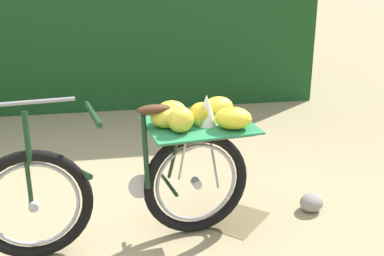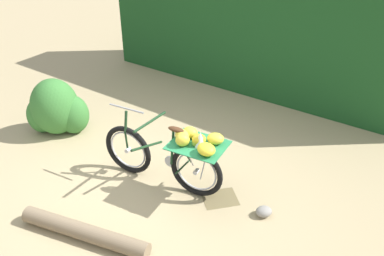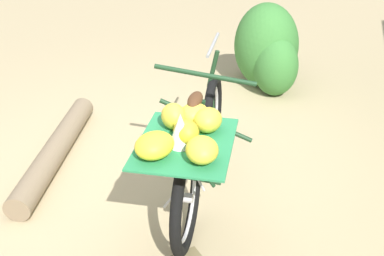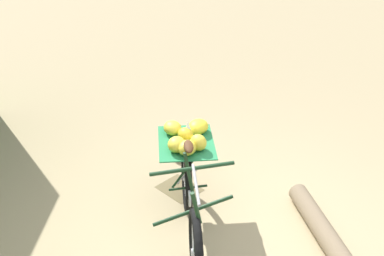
{
  "view_description": "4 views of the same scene",
  "coord_description": "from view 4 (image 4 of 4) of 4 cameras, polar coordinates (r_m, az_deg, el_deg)",
  "views": [
    {
      "loc": [
        1.9,
        1.88,
        1.83
      ],
      "look_at": [
        -0.69,
        0.24,
        0.75
      ],
      "focal_mm": 46.59,
      "sensor_mm": 36.0,
      "label": 1
    },
    {
      "loc": [
        0.28,
        4.28,
        3.5
      ],
      "look_at": [
        -0.64,
        0.2,
        0.97
      ],
      "focal_mm": 38.03,
      "sensor_mm": 36.0,
      "label": 2
    },
    {
      "loc": [
        -2.71,
        1.39,
        2.15
      ],
      "look_at": [
        -0.68,
        0.24,
        0.85
      ],
      "focal_mm": 43.5,
      "sensor_mm": 36.0,
      "label": 3
    },
    {
      "loc": [
        2.03,
        -2.35,
        3.03
      ],
      "look_at": [
        -0.63,
        0.31,
        0.95
      ],
      "focal_mm": 42.1,
      "sensor_mm": 36.0,
      "label": 4
    }
  ],
  "objects": [
    {
      "name": "ground_plane",
      "position": [
        4.34,
        3.09,
        -15.43
      ],
      "size": [
        60.0,
        60.0,
        0.0
      ],
      "primitive_type": "plane",
      "color": "tan"
    },
    {
      "name": "bicycle",
      "position": [
        4.24,
        -0.33,
        -7.35
      ],
      "size": [
        1.55,
        1.38,
        1.03
      ],
      "rotation": [
        0.0,
        0.0,
        -0.7
      ],
      "color": "black",
      "rests_on": "ground_plane"
    },
    {
      "name": "fallen_log",
      "position": [
        4.46,
        17.24,
        -13.82
      ],
      "size": [
        1.44,
        1.07,
        0.2
      ],
      "primitive_type": "cylinder",
      "rotation": [
        0.0,
        1.57,
        -0.6
      ],
      "color": "#7F6B51",
      "rests_on": "ground_plane"
    },
    {
      "name": "path_stone",
      "position": [
        5.54,
        -1.6,
        -3.45
      ],
      "size": [
        0.2,
        0.17,
        0.13
      ],
      "primitive_type": "ellipsoid",
      "color": "gray",
      "rests_on": "ground_plane"
    },
    {
      "name": "leaf_litter_patch",
      "position": [
        5.08,
        -1.61,
        -7.65
      ],
      "size": [
        0.44,
        0.36,
        0.01
      ],
      "primitive_type": "cube",
      "color": "olive",
      "rests_on": "ground_plane"
    }
  ]
}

